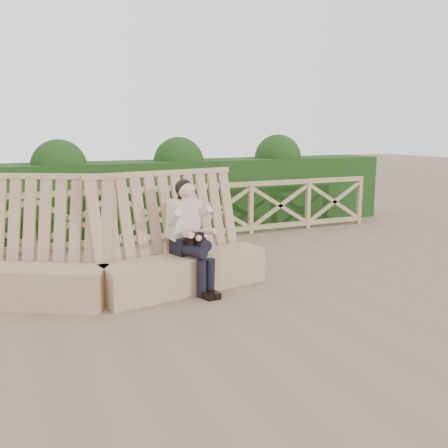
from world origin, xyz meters
name	(u,v)px	position (x,y,z in m)	size (l,w,h in m)	color
ground	(230,297)	(0.00, 0.00, 0.00)	(60.00, 60.00, 0.00)	brown
bench	(103,265)	(-1.47, 0.77, 0.41)	(4.45, 1.83, 1.62)	#927053
woman	(189,231)	(-0.34, 0.55, 0.81)	(0.54, 0.95, 1.51)	black
guardrail	(151,215)	(0.00, 3.50, 0.55)	(10.10, 0.09, 1.10)	#836C4C
hedge	(135,197)	(0.00, 4.70, 0.75)	(12.00, 1.20, 1.50)	black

